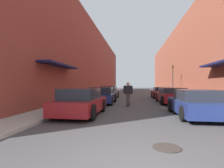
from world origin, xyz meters
TOP-DOWN VIEW (x-y plane):
  - ground at (0.00, 19.47)m, footprint 107.07×107.07m
  - curb_strip_left at (-4.79, 24.33)m, footprint 1.80×48.67m
  - curb_strip_right at (4.79, 24.33)m, footprint 1.80×48.67m
  - building_row_left at (-7.68, 24.33)m, footprint 4.90×48.67m
  - building_row_right at (7.68, 24.33)m, footprint 4.90×48.67m
  - parked_car_left_0 at (-2.82, 5.45)m, footprint 2.00×4.06m
  - parked_car_left_1 at (-2.78, 10.98)m, footprint 2.08×4.16m
  - parked_car_left_2 at (-2.94, 16.02)m, footprint 1.92×4.38m
  - parked_car_right_0 at (2.81, 5.85)m, footprint 1.98×4.30m
  - parked_car_right_1 at (2.90, 11.85)m, footprint 2.09×4.79m
  - parked_car_right_2 at (2.90, 17.10)m, footprint 2.07×4.06m
  - skateboarder at (-0.59, 9.59)m, footprint 0.67×0.78m
  - manhole_cover at (0.68, 1.34)m, footprint 0.70×0.70m
  - traffic_light at (4.46, 18.71)m, footprint 0.16×0.22m

SIDE VIEW (x-z plane):
  - ground at x=0.00m, z-range 0.00..0.00m
  - manhole_cover at x=0.68m, z-range 0.00..0.02m
  - curb_strip_left at x=-4.79m, z-range 0.00..0.12m
  - curb_strip_right at x=4.79m, z-range 0.00..0.12m
  - parked_car_right_2 at x=2.90m, z-range -0.01..1.25m
  - parked_car_right_1 at x=2.90m, z-range -0.01..1.28m
  - parked_car_right_0 at x=2.81m, z-range -0.02..1.30m
  - parked_car_left_1 at x=-2.78m, z-range -0.02..1.31m
  - parked_car_left_2 at x=-2.94m, z-range -0.02..1.32m
  - parked_car_left_0 at x=-2.82m, z-range -0.02..1.34m
  - skateboarder at x=-0.59m, z-range 0.20..1.94m
  - traffic_light at x=4.46m, z-range 0.54..4.31m
  - building_row_right at x=7.68m, z-range 0.00..9.72m
  - building_row_left at x=-7.68m, z-range 0.00..10.05m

